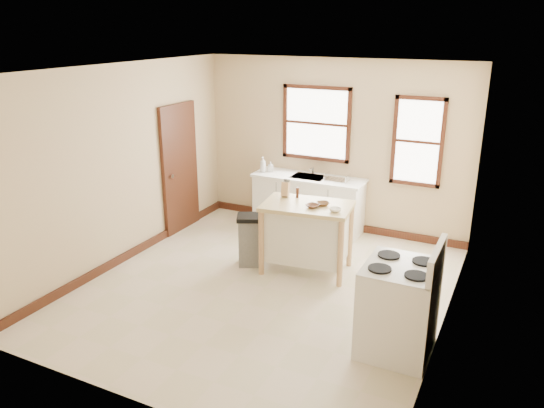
{
  "coord_description": "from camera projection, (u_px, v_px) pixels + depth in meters",
  "views": [
    {
      "loc": [
        2.84,
        -5.57,
        3.29
      ],
      "look_at": [
        -0.09,
        0.4,
        1.03
      ],
      "focal_mm": 35.0,
      "sensor_mm": 36.0,
      "label": 1
    }
  ],
  "objects": [
    {
      "name": "floor",
      "position": [
        265.0,
        287.0,
        6.98
      ],
      "size": [
        5.0,
        5.0,
        0.0
      ],
      "primitive_type": "plane",
      "color": "beige",
      "rests_on": "ground"
    },
    {
      "name": "ceiling",
      "position": [
        264.0,
        69.0,
        6.07
      ],
      "size": [
        5.0,
        5.0,
        0.0
      ],
      "primitive_type": "plane",
      "rotation": [
        3.14,
        0.0,
        0.0
      ],
      "color": "white",
      "rests_on": "ground"
    },
    {
      "name": "wall_back",
      "position": [
        333.0,
        146.0,
        8.65
      ],
      "size": [
        4.5,
        0.04,
        2.8
      ],
      "primitive_type": "cube",
      "color": "#C8B384",
      "rests_on": "ground"
    },
    {
      "name": "wall_left",
      "position": [
        122.0,
        165.0,
        7.46
      ],
      "size": [
        0.04,
        5.0,
        2.8
      ],
      "primitive_type": "cube",
      "color": "#C8B384",
      "rests_on": "ground"
    },
    {
      "name": "wall_right",
      "position": [
        454.0,
        213.0,
        5.59
      ],
      "size": [
        0.04,
        5.0,
        2.8
      ],
      "primitive_type": "cube",
      "color": "#C8B384",
      "rests_on": "ground"
    },
    {
      "name": "window_main",
      "position": [
        316.0,
        123.0,
        8.65
      ],
      "size": [
        1.17,
        0.06,
        1.22
      ],
      "primitive_type": null,
      "color": "#3E1811",
      "rests_on": "wall_back"
    },
    {
      "name": "window_side",
      "position": [
        418.0,
        142.0,
        8.01
      ],
      "size": [
        0.77,
        0.06,
        1.37
      ],
      "primitive_type": null,
      "color": "#3E1811",
      "rests_on": "wall_back"
    },
    {
      "name": "door_left",
      "position": [
        180.0,
        168.0,
        8.66
      ],
      "size": [
        0.06,
        0.9,
        2.1
      ],
      "primitive_type": "cube",
      "color": "#3E1811",
      "rests_on": "ground"
    },
    {
      "name": "baseboard_back",
      "position": [
        330.0,
        223.0,
        9.06
      ],
      "size": [
        4.5,
        0.04,
        0.12
      ],
      "primitive_type": "cube",
      "color": "#3E1811",
      "rests_on": "ground"
    },
    {
      "name": "baseboard_left",
      "position": [
        132.0,
        253.0,
        7.88
      ],
      "size": [
        0.04,
        5.0,
        0.12
      ],
      "primitive_type": "cube",
      "color": "#3E1811",
      "rests_on": "ground"
    },
    {
      "name": "sink_counter",
      "position": [
        308.0,
        203.0,
        8.82
      ],
      "size": [
        1.86,
        0.62,
        0.92
      ],
      "primitive_type": null,
      "color": "white",
      "rests_on": "ground"
    },
    {
      "name": "faucet",
      "position": [
        313.0,
        167.0,
        8.79
      ],
      "size": [
        0.03,
        0.03,
        0.22
      ],
      "primitive_type": "cylinder",
      "color": "silver",
      "rests_on": "sink_counter"
    },
    {
      "name": "soap_bottle_a",
      "position": [
        263.0,
        164.0,
        8.91
      ],
      "size": [
        0.11,
        0.11,
        0.26
      ],
      "primitive_type": "imported",
      "rotation": [
        0.0,
        0.0,
        0.08
      ],
      "color": "#B2B2B2",
      "rests_on": "sink_counter"
    },
    {
      "name": "soap_bottle_b",
      "position": [
        271.0,
        167.0,
        8.93
      ],
      "size": [
        0.1,
        0.1,
        0.17
      ],
      "primitive_type": "imported",
      "rotation": [
        0.0,
        0.0,
        0.38
      ],
      "color": "#B2B2B2",
      "rests_on": "sink_counter"
    },
    {
      "name": "dish_rack",
      "position": [
        337.0,
        178.0,
        8.45
      ],
      "size": [
        0.44,
        0.39,
        0.09
      ],
      "primitive_type": null,
      "rotation": [
        0.0,
        0.0,
        0.34
      ],
      "color": "silver",
      "rests_on": "sink_counter"
    },
    {
      "name": "kitchen_island",
      "position": [
        307.0,
        237.0,
        7.33
      ],
      "size": [
        1.28,
        0.9,
        0.98
      ],
      "primitive_type": null,
      "rotation": [
        0.0,
        0.0,
        0.13
      ],
      "color": "tan",
      "rests_on": "ground"
    },
    {
      "name": "knife_block",
      "position": [
        285.0,
        190.0,
        7.45
      ],
      "size": [
        0.11,
        0.11,
        0.2
      ],
      "primitive_type": null,
      "rotation": [
        0.0,
        0.0,
        0.15
      ],
      "color": "tan",
      "rests_on": "kitchen_island"
    },
    {
      "name": "pepper_grinder",
      "position": [
        297.0,
        193.0,
        7.42
      ],
      "size": [
        0.06,
        0.06,
        0.15
      ],
      "primitive_type": "cylinder",
      "rotation": [
        0.0,
        0.0,
        0.37
      ],
      "color": "#422012",
      "rests_on": "kitchen_island"
    },
    {
      "name": "bowl_a",
      "position": [
        313.0,
        206.0,
        7.04
      ],
      "size": [
        0.22,
        0.22,
        0.04
      ],
      "primitive_type": "imported",
      "rotation": [
        0.0,
        0.0,
        -0.31
      ],
      "color": "brown",
      "rests_on": "kitchen_island"
    },
    {
      "name": "bowl_b",
      "position": [
        323.0,
        204.0,
        7.12
      ],
      "size": [
        0.24,
        0.24,
        0.04
      ],
      "primitive_type": "imported",
      "rotation": [
        0.0,
        0.0,
        0.59
      ],
      "color": "brown",
      "rests_on": "kitchen_island"
    },
    {
      "name": "bowl_c",
      "position": [
        335.0,
        210.0,
        6.88
      ],
      "size": [
        0.16,
        0.16,
        0.05
      ],
      "primitive_type": "imported",
      "rotation": [
        0.0,
        0.0,
        0.02
      ],
      "color": "white",
      "rests_on": "kitchen_island"
    },
    {
      "name": "trash_bin",
      "position": [
        251.0,
        240.0,
        7.54
      ],
      "size": [
        0.49,
        0.46,
        0.75
      ],
      "primitive_type": null,
      "rotation": [
        0.0,
        0.0,
        0.45
      ],
      "color": "slate",
      "rests_on": "ground"
    },
    {
      "name": "gas_stove",
      "position": [
        399.0,
        297.0,
        5.46
      ],
      "size": [
        0.78,
        0.8,
        1.25
      ],
      "primitive_type": null,
      "color": "white",
      "rests_on": "ground"
    }
  ]
}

